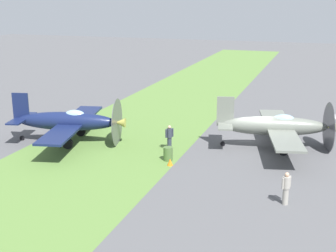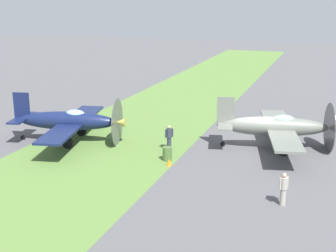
# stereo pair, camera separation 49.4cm
# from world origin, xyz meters

# --- Properties ---
(ground_plane) EXTENTS (160.00, 160.00, 0.00)m
(ground_plane) POSITION_xyz_m (0.00, 0.00, 0.00)
(ground_plane) COLOR #515154
(grass_verge) EXTENTS (120.00, 11.00, 0.01)m
(grass_verge) POSITION_xyz_m (0.00, -9.63, 0.00)
(grass_verge) COLOR #567A38
(grass_verge) RESTS_ON ground
(airplane_lead) EXTENTS (10.53, 8.43, 3.73)m
(airplane_lead) POSITION_xyz_m (0.11, 1.51, 1.56)
(airplane_lead) COLOR slate
(airplane_lead) RESTS_ON ground
(airplane_wingman) EXTENTS (10.51, 8.40, 3.72)m
(airplane_wingman) POSITION_xyz_m (3.56, -12.80, 1.56)
(airplane_wingman) COLOR #141E47
(airplane_wingman) RESTS_ON ground
(ground_crew_chief) EXTENTS (0.49, 0.46, 1.73)m
(ground_crew_chief) POSITION_xyz_m (2.90, -5.36, 0.91)
(ground_crew_chief) COLOR #2D3342
(ground_crew_chief) RESTS_ON ground
(ground_crew_mechanic) EXTENTS (0.52, 0.43, 1.73)m
(ground_crew_mechanic) POSITION_xyz_m (9.36, 3.04, 0.91)
(ground_crew_mechanic) COLOR #9E998E
(ground_crew_mechanic) RESTS_ON ground
(fuel_drum) EXTENTS (0.60, 0.60, 0.90)m
(fuel_drum) POSITION_xyz_m (5.04, -4.74, 0.45)
(fuel_drum) COLOR #476633
(fuel_drum) RESTS_ON ground
(runway_marker_cone) EXTENTS (0.36, 0.36, 0.44)m
(runway_marker_cone) POSITION_xyz_m (5.88, -4.32, 0.22)
(runway_marker_cone) COLOR orange
(runway_marker_cone) RESTS_ON ground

